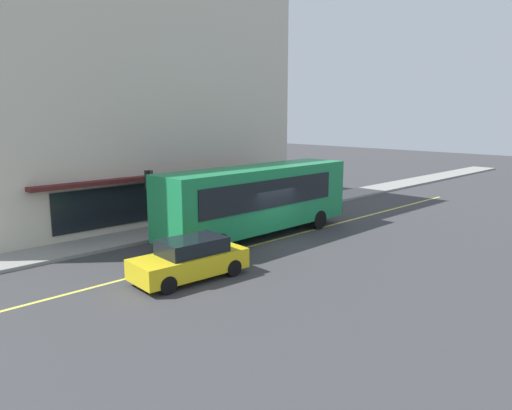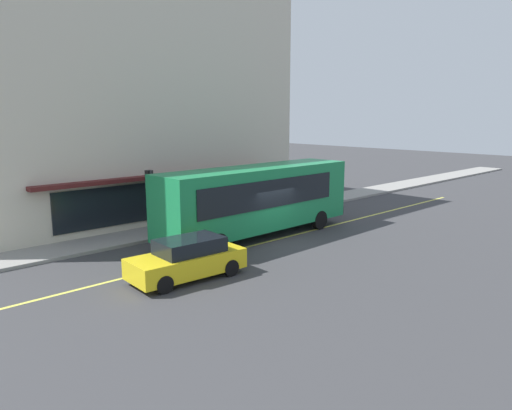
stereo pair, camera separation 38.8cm
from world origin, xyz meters
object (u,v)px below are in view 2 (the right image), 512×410
at_px(bus, 258,197).
at_px(pedestrian_waiting, 329,185).
at_px(traffic_light, 150,187).
at_px(car_yellow, 187,259).

bearing_deg(bus, pedestrian_waiting, 18.63).
height_order(bus, traffic_light, bus).
height_order(traffic_light, car_yellow, traffic_light).
distance_m(traffic_light, pedestrian_waiting, 13.88).
bearing_deg(traffic_light, bus, -41.90).
xyz_separation_m(bus, pedestrian_waiting, (9.89, 3.33, -0.74)).
bearing_deg(traffic_light, pedestrian_waiting, -0.81).
xyz_separation_m(bus, traffic_light, (-3.93, 3.53, 0.55)).
height_order(bus, pedestrian_waiting, bus).
relative_size(bus, pedestrian_waiting, 6.16).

